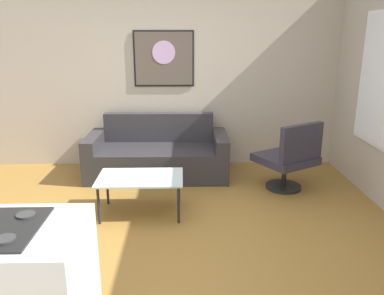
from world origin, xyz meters
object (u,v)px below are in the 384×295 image
Objects in this scene: wall_painting at (164,59)px; armchair at (290,157)px; couch at (158,156)px; coffee_table at (140,180)px.

armchair is at bearing -34.24° from wall_painting.
wall_painting is (-1.64, 1.11, 1.17)m from armchair.
couch is 1.85m from armchair.
couch is 2.17× the size of armchair.
armchair is at bearing -20.05° from couch.
armchair is 1.04× the size of wall_painting.
armchair reaches higher than coffee_table.
wall_painting reaches higher than couch.
couch is 2.25× the size of wall_painting.
armchair is 2.30m from wall_painting.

